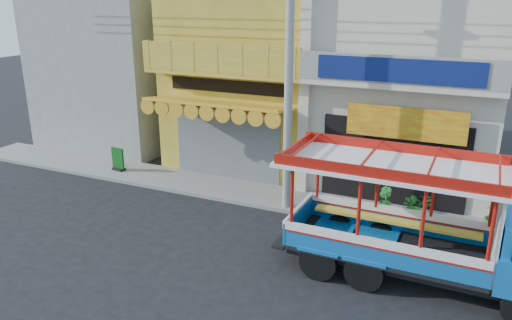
% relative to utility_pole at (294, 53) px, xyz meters
% --- Properties ---
extents(ground, '(90.00, 90.00, 0.00)m').
position_rel_utility_pole_xyz_m(ground, '(0.85, -3.30, -5.03)').
color(ground, black).
rests_on(ground, ground).
extents(sidewalk, '(30.00, 2.00, 0.12)m').
position_rel_utility_pole_xyz_m(sidewalk, '(0.85, 0.70, -4.97)').
color(sidewalk, slate).
rests_on(sidewalk, ground).
extents(shophouse_left, '(6.00, 7.50, 8.24)m').
position_rel_utility_pole_xyz_m(shophouse_left, '(-3.15, 4.66, -0.92)').
color(shophouse_left, '#B08E27').
rests_on(shophouse_left, ground).
extents(shophouse_right, '(6.00, 6.75, 8.24)m').
position_rel_utility_pole_xyz_m(shophouse_right, '(2.85, 4.66, -0.93)').
color(shophouse_right, beige).
rests_on(shophouse_right, ground).
extents(party_pilaster, '(0.35, 0.30, 8.00)m').
position_rel_utility_pole_xyz_m(party_pilaster, '(-0.15, 1.55, -1.03)').
color(party_pilaster, beige).
rests_on(party_pilaster, ground).
extents(filler_building_left, '(6.00, 6.00, 7.60)m').
position_rel_utility_pole_xyz_m(filler_building_left, '(-10.15, 4.70, -1.23)').
color(filler_building_left, gray).
rests_on(filler_building_left, ground).
extents(utility_pole, '(28.00, 0.26, 9.00)m').
position_rel_utility_pole_xyz_m(utility_pole, '(0.00, 0.00, 0.00)').
color(utility_pole, gray).
rests_on(utility_pole, ground).
extents(songthaew_truck, '(6.74, 2.36, 3.13)m').
position_rel_utility_pole_xyz_m(songthaew_truck, '(4.76, -2.69, -3.52)').
color(songthaew_truck, black).
rests_on(songthaew_truck, ground).
extents(green_sign, '(0.59, 0.34, 0.91)m').
position_rel_utility_pole_xyz_m(green_sign, '(-7.38, 0.58, -4.53)').
color(green_sign, black).
rests_on(green_sign, sidewalk).
extents(potted_plant_a, '(1.18, 1.13, 1.02)m').
position_rel_utility_pole_xyz_m(potted_plant_a, '(3.83, 0.43, -4.40)').
color(potted_plant_a, '#1C6323').
rests_on(potted_plant_a, sidewalk).
extents(potted_plant_b, '(0.58, 0.60, 0.85)m').
position_rel_utility_pole_xyz_m(potted_plant_b, '(2.83, 0.79, -4.49)').
color(potted_plant_b, '#1C6323').
rests_on(potted_plant_b, sidewalk).
extents(potted_plant_c, '(0.66, 0.66, 1.00)m').
position_rel_utility_pole_xyz_m(potted_plant_c, '(5.95, 0.75, -4.41)').
color(potted_plant_c, '#1C6323').
rests_on(potted_plant_c, sidewalk).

